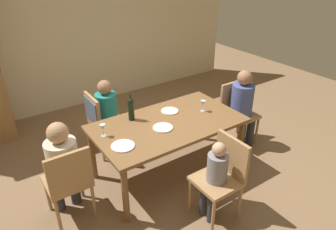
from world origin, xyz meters
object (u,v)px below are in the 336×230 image
at_px(person_man_guest, 109,111).
at_px(wine_glass_near_left, 203,104).
at_px(dining_table, 168,128).
at_px(chair_left_end, 69,180).
at_px(chair_near, 223,173).
at_px(wine_bottle_tall_green, 131,108).
at_px(dinner_plate_guest_right, 170,111).
at_px(person_woman_host, 243,103).
at_px(person_man_bearded, 63,164).
at_px(chair_far_left, 99,117).
at_px(wine_glass_centre, 103,128).
at_px(chair_right_end, 236,109).
at_px(dinner_plate_host, 163,128).
at_px(person_child_small, 215,174).
at_px(dinner_plate_guest_left, 123,146).

height_order(person_man_guest, wine_glass_near_left, person_man_guest).
relative_size(dining_table, chair_left_end, 1.98).
relative_size(chair_left_end, chair_near, 1.00).
bearing_deg(person_man_guest, wine_bottle_tall_green, 5.16).
relative_size(person_man_guest, dinner_plate_guest_right, 4.87).
bearing_deg(person_woman_host, chair_left_end, 1.36).
bearing_deg(person_man_bearded, chair_left_end, -90.00).
bearing_deg(chair_far_left, chair_near, 19.15).
distance_m(wine_glass_near_left, wine_glass_centre, 1.33).
bearing_deg(chair_left_end, person_man_guest, 47.25).
bearing_deg(dinner_plate_guest_right, chair_right_end, -7.01).
distance_m(person_man_guest, wine_glass_centre, 0.87).
relative_size(chair_left_end, dinner_plate_host, 3.87).
relative_size(chair_near, wine_glass_centre, 6.17).
bearing_deg(dinner_plate_host, wine_bottle_tall_green, 117.09).
height_order(chair_right_end, dinner_plate_guest_right, chair_right_end).
bearing_deg(chair_near, dining_table, 5.57).
height_order(person_child_small, dinner_plate_guest_right, person_child_small).
bearing_deg(person_woman_host, person_child_small, 33.42).
distance_m(person_child_small, wine_bottle_tall_green, 1.29).
bearing_deg(wine_glass_centre, person_man_guest, 62.20).
xyz_separation_m(person_woman_host, wine_glass_centre, (-2.07, 0.18, 0.20)).
height_order(wine_bottle_tall_green, dinner_plate_host, wine_bottle_tall_green).
distance_m(person_man_guest, dinner_plate_host, 1.01).
bearing_deg(dinner_plate_guest_right, chair_left_end, -168.07).
bearing_deg(chair_right_end, wine_glass_near_left, 7.25).
height_order(dining_table, person_child_small, person_child_small).
xyz_separation_m(chair_far_left, dinner_plate_guest_right, (0.71, -0.67, 0.17)).
height_order(chair_far_left, person_woman_host, person_woman_host).
bearing_deg(dinner_plate_guest_left, chair_far_left, 81.34).
xyz_separation_m(dining_table, dinner_plate_guest_right, (0.18, 0.22, 0.09)).
bearing_deg(dinner_plate_host, dinner_plate_guest_right, 44.41).
xyz_separation_m(wine_bottle_tall_green, dinner_plate_guest_right, (0.51, -0.09, -0.15)).
bearing_deg(person_child_small, person_man_bearded, 54.02).
bearing_deg(person_man_guest, person_child_small, 11.39).
relative_size(person_man_guest, wine_bottle_tall_green, 3.19).
height_order(chair_left_end, person_child_small, person_child_small).
bearing_deg(chair_near, person_man_guest, 14.77).
xyz_separation_m(chair_left_end, dinner_plate_guest_right, (1.47, 0.31, 0.23)).
distance_m(chair_far_left, chair_near, 1.89).
xyz_separation_m(chair_left_end, person_man_guest, (0.91, 0.98, 0.11)).
xyz_separation_m(dinner_plate_host, dinner_plate_guest_right, (0.31, 0.30, 0.00)).
distance_m(dining_table, dinner_plate_guest_left, 0.72).
distance_m(dining_table, wine_glass_centre, 0.81).
xyz_separation_m(chair_right_end, wine_glass_centre, (-2.07, 0.06, 0.33)).
xyz_separation_m(person_man_bearded, dinner_plate_host, (1.16, -0.11, 0.10)).
height_order(person_man_bearded, person_child_small, person_man_bearded).
bearing_deg(dinner_plate_guest_right, wine_glass_centre, -175.60).
relative_size(dinner_plate_host, dinner_plate_guest_right, 1.05).
bearing_deg(wine_bottle_tall_green, person_child_small, -75.69).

